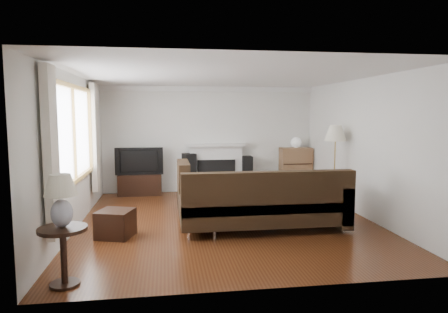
{
  "coord_description": "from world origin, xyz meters",
  "views": [
    {
      "loc": [
        -1.03,
        -6.74,
        1.88
      ],
      "look_at": [
        0.0,
        0.3,
        1.1
      ],
      "focal_mm": 32.0,
      "sensor_mm": 36.0,
      "label": 1
    }
  ],
  "objects": [
    {
      "name": "room",
      "position": [
        0.0,
        0.0,
        1.25
      ],
      "size": [
        5.1,
        5.6,
        2.54
      ],
      "color": "#4C2511",
      "rests_on": "ground"
    },
    {
      "name": "window",
      "position": [
        -2.45,
        -0.2,
        1.55
      ],
      "size": [
        0.12,
        2.74,
        1.54
      ],
      "primitive_type": "cube",
      "color": "olive",
      "rests_on": "room"
    },
    {
      "name": "curtain_near",
      "position": [
        -2.4,
        -1.72,
        1.4
      ],
      "size": [
        0.1,
        0.35,
        2.1
      ],
      "primitive_type": "cube",
      "color": "beige",
      "rests_on": "room"
    },
    {
      "name": "curtain_far",
      "position": [
        -2.4,
        1.32,
        1.4
      ],
      "size": [
        0.1,
        0.35,
        2.1
      ],
      "primitive_type": "cube",
      "color": "beige",
      "rests_on": "room"
    },
    {
      "name": "fireplace",
      "position": [
        0.15,
        2.64,
        0.57
      ],
      "size": [
        1.4,
        0.26,
        1.15
      ],
      "primitive_type": "cube",
      "color": "white",
      "rests_on": "room"
    },
    {
      "name": "tv_stand",
      "position": [
        -1.63,
        2.5,
        0.24
      ],
      "size": [
        0.98,
        0.44,
        0.49
      ],
      "primitive_type": "cube",
      "color": "black",
      "rests_on": "ground"
    },
    {
      "name": "television",
      "position": [
        -1.63,
        2.5,
        0.8
      ],
      "size": [
        1.07,
        0.14,
        0.61
      ],
      "primitive_type": "imported",
      "color": "black",
      "rests_on": "tv_stand"
    },
    {
      "name": "speaker_left",
      "position": [
        -0.5,
        2.53,
        0.47
      ],
      "size": [
        0.34,
        0.38,
        0.94
      ],
      "primitive_type": "cube",
      "rotation": [
        0.0,
        0.0,
        0.3
      ],
      "color": "black",
      "rests_on": "ground"
    },
    {
      "name": "speaker_right",
      "position": [
        0.89,
        2.55,
        0.43
      ],
      "size": [
        0.24,
        0.29,
        0.85
      ],
      "primitive_type": "cube",
      "rotation": [
        0.0,
        0.0,
        0.01
      ],
      "color": "black",
      "rests_on": "ground"
    },
    {
      "name": "bookshelf",
      "position": [
        2.09,
        2.53,
        0.52
      ],
      "size": [
        0.76,
        0.36,
        1.04
      ],
      "primitive_type": "cube",
      "color": "brown",
      "rests_on": "ground"
    },
    {
      "name": "globe_lamp",
      "position": [
        2.09,
        2.53,
        1.17
      ],
      "size": [
        0.25,
        0.25,
        0.25
      ],
      "primitive_type": "sphere",
      "color": "white",
      "rests_on": "bookshelf"
    },
    {
      "name": "sectional_sofa",
      "position": [
        0.51,
        -0.56,
        0.47
      ],
      "size": [
        2.89,
        2.11,
        0.93
      ],
      "primitive_type": "cube",
      "color": "black",
      "rests_on": "ground"
    },
    {
      "name": "coffee_table",
      "position": [
        0.31,
        1.02,
        0.23
      ],
      "size": [
        1.21,
        0.7,
        0.46
      ],
      "primitive_type": "cube",
      "rotation": [
        0.0,
        0.0,
        -0.05
      ],
      "color": "olive",
      "rests_on": "ground"
    },
    {
      "name": "footstool",
      "position": [
        -1.81,
        -0.65,
        0.21
      ],
      "size": [
        0.62,
        0.62,
        0.41
      ],
      "primitive_type": "cube",
      "rotation": [
        0.0,
        0.0,
        -0.31
      ],
      "color": "black",
      "rests_on": "ground"
    },
    {
      "name": "floor_lamp",
      "position": [
        2.22,
        0.57,
        0.82
      ],
      "size": [
        0.45,
        0.45,
        1.64
      ],
      "primitive_type": "cube",
      "rotation": [
        0.0,
        0.0,
        -0.06
      ],
      "color": "#AB863B",
      "rests_on": "ground"
    },
    {
      "name": "side_table",
      "position": [
        -2.15,
        -2.34,
        0.33
      ],
      "size": [
        0.52,
        0.52,
        0.65
      ],
      "primitive_type": "cube",
      "color": "black",
      "rests_on": "ground"
    },
    {
      "name": "table_lamp",
      "position": [
        -2.15,
        -2.34,
        0.94
      ],
      "size": [
        0.35,
        0.35,
        0.57
      ],
      "primitive_type": "cube",
      "color": "silver",
      "rests_on": "side_table"
    }
  ]
}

